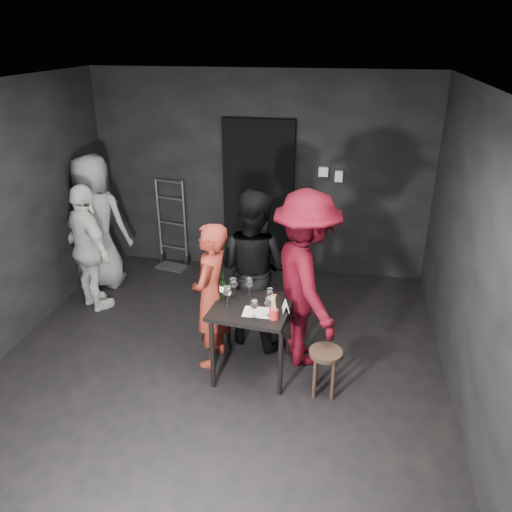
% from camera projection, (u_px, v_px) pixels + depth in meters
% --- Properties ---
extents(floor, '(4.50, 5.00, 0.02)m').
position_uv_depth(floor, '(215.00, 372.00, 4.98)').
color(floor, black).
rests_on(floor, ground).
extents(ceiling, '(4.50, 5.00, 0.02)m').
position_uv_depth(ceiling, '(204.00, 89.00, 3.86)').
color(ceiling, silver).
rests_on(ceiling, ground).
extents(wall_back, '(4.50, 0.04, 2.70)m').
position_uv_depth(wall_back, '(259.00, 175.00, 6.66)').
color(wall_back, black).
rests_on(wall_back, ground).
extents(wall_front, '(4.50, 0.04, 2.70)m').
position_uv_depth(wall_front, '(61.00, 473.00, 2.18)').
color(wall_front, black).
rests_on(wall_front, ground).
extents(wall_right, '(0.04, 5.00, 2.70)m').
position_uv_depth(wall_right, '(478.00, 269.00, 4.05)').
color(wall_right, black).
rests_on(wall_right, ground).
extents(doorway, '(0.95, 0.10, 2.10)m').
position_uv_depth(doorway, '(258.00, 198.00, 6.73)').
color(doorway, black).
rests_on(doorway, ground).
extents(wallbox_upper, '(0.12, 0.06, 0.12)m').
position_uv_depth(wallbox_upper, '(323.00, 172.00, 6.43)').
color(wallbox_upper, '#B7B7B2').
rests_on(wallbox_upper, wall_back).
extents(wallbox_lower, '(0.10, 0.06, 0.14)m').
position_uv_depth(wallbox_lower, '(339.00, 176.00, 6.42)').
color(wallbox_lower, '#B7B7B2').
rests_on(wallbox_lower, wall_back).
extents(hand_truck, '(0.42, 0.35, 1.26)m').
position_uv_depth(hand_truck, '(173.00, 251.00, 7.15)').
color(hand_truck, '#B2B2B7').
rests_on(hand_truck, floor).
extents(tasting_table, '(0.72, 0.72, 0.75)m').
position_uv_depth(tasting_table, '(252.00, 314.00, 4.75)').
color(tasting_table, black).
rests_on(tasting_table, floor).
extents(stool, '(0.30, 0.30, 0.47)m').
position_uv_depth(stool, '(325.00, 361.00, 4.55)').
color(stool, black).
rests_on(stool, floor).
extents(server_red, '(0.41, 0.58, 1.50)m').
position_uv_depth(server_red, '(211.00, 296.00, 4.86)').
color(server_red, maroon).
rests_on(server_red, floor).
extents(woman_black, '(1.07, 0.82, 1.94)m').
position_uv_depth(woman_black, '(253.00, 258.00, 5.14)').
color(woman_black, black).
rests_on(woman_black, floor).
extents(man_maroon, '(1.20, 1.54, 2.17)m').
position_uv_depth(man_maroon, '(306.00, 263.00, 4.77)').
color(man_maroon, '#460510').
rests_on(man_maroon, floor).
extents(bystander_cream, '(1.03, 0.92, 1.61)m').
position_uv_depth(bystander_cream, '(88.00, 247.00, 5.84)').
color(bystander_cream, silver).
rests_on(bystander_cream, floor).
extents(bystander_grey, '(1.04, 0.62, 2.03)m').
position_uv_depth(bystander_grey, '(95.00, 212.00, 6.32)').
color(bystander_grey, gray).
rests_on(bystander_grey, floor).
extents(tasting_mat, '(0.29, 0.19, 0.00)m').
position_uv_depth(tasting_mat, '(259.00, 312.00, 4.58)').
color(tasting_mat, white).
rests_on(tasting_mat, tasting_table).
extents(wine_glass_a, '(0.11, 0.11, 0.22)m').
position_uv_depth(wine_glass_a, '(227.00, 295.00, 4.66)').
color(wine_glass_a, white).
rests_on(wine_glass_a, tasting_table).
extents(wine_glass_b, '(0.11, 0.11, 0.22)m').
position_uv_depth(wine_glass_b, '(233.00, 287.00, 4.80)').
color(wine_glass_b, white).
rests_on(wine_glass_b, tasting_table).
extents(wine_glass_c, '(0.10, 0.10, 0.21)m').
position_uv_depth(wine_glass_c, '(249.00, 286.00, 4.83)').
color(wine_glass_c, white).
rests_on(wine_glass_c, tasting_table).
extents(wine_glass_d, '(0.09, 0.09, 0.19)m').
position_uv_depth(wine_glass_d, '(254.00, 308.00, 4.47)').
color(wine_glass_d, white).
rests_on(wine_glass_d, tasting_table).
extents(wine_glass_e, '(0.10, 0.10, 0.22)m').
position_uv_depth(wine_glass_e, '(269.00, 306.00, 4.47)').
color(wine_glass_e, white).
rests_on(wine_glass_e, tasting_table).
extents(wine_glass_f, '(0.08, 0.08, 0.18)m').
position_uv_depth(wine_glass_f, '(270.00, 295.00, 4.70)').
color(wine_glass_f, white).
rests_on(wine_glass_f, tasting_table).
extents(wine_bottle, '(0.07, 0.07, 0.28)m').
position_uv_depth(wine_bottle, '(223.00, 288.00, 4.79)').
color(wine_bottle, black).
rests_on(wine_bottle, tasting_table).
extents(breadstick_cup, '(0.08, 0.08, 0.26)m').
position_uv_depth(breadstick_cup, '(274.00, 307.00, 4.44)').
color(breadstick_cup, '#B12021').
rests_on(breadstick_cup, tasting_table).
extents(reserved_card, '(0.10, 0.13, 0.09)m').
position_uv_depth(reserved_card, '(284.00, 306.00, 4.60)').
color(reserved_card, white).
rests_on(reserved_card, tasting_table).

